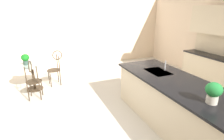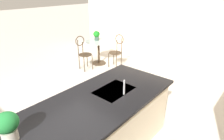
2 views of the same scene
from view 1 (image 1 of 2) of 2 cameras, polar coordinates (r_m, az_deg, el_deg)
name	(u,v)px [view 1 (image 1 of 2)]	position (r m, az deg, el deg)	size (l,w,h in m)	color
ground_plane	(127,124)	(3.71, 4.79, -16.99)	(40.00, 40.00, 0.00)	beige
wall_left_window	(76,32)	(7.09, -11.42, 11.99)	(0.12, 7.80, 2.70)	beige
kitchen_island	(173,102)	(3.69, 19.16, -9.76)	(2.80, 1.06, 0.92)	beige
back_counter_run	(223,73)	(5.80, 32.18, -0.86)	(2.44, 0.64, 1.52)	beige
bistro_table	(33,75)	(5.41, -24.13, -1.36)	(0.80, 0.80, 0.74)	#3D2D1E
chair_near_window	(55,66)	(5.51, -17.83, 1.16)	(0.42, 0.50, 1.04)	#3D2D1E
chair_by_island	(33,78)	(4.76, -24.18, -2.40)	(0.51, 0.44, 1.04)	#3D2D1E
sink_faucet	(165,66)	(3.97, 16.79, 1.39)	(0.02, 0.02, 0.22)	#B2B5BA
potted_plant_on_table	(25,59)	(5.34, -26.18, 3.31)	(0.21, 0.21, 0.29)	#385147
potted_plant_counter_far	(214,92)	(2.83, 29.94, -6.07)	(0.22, 0.22, 0.31)	beige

